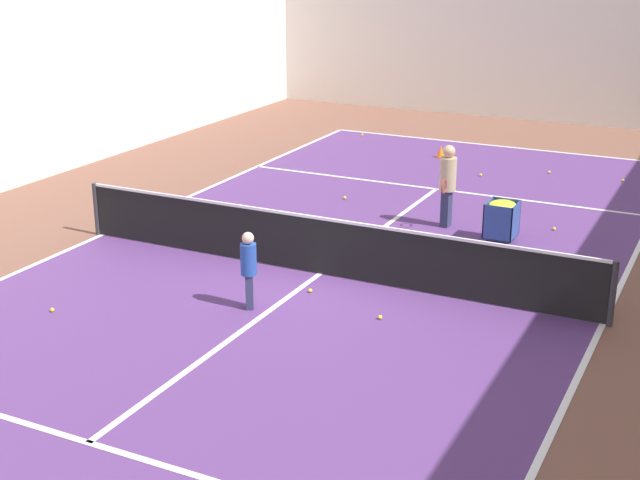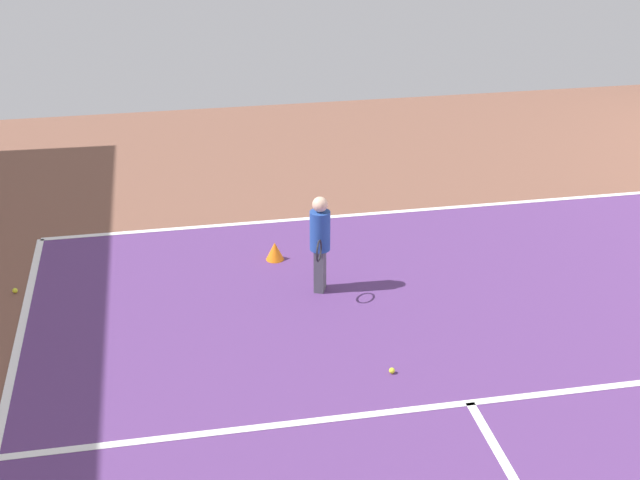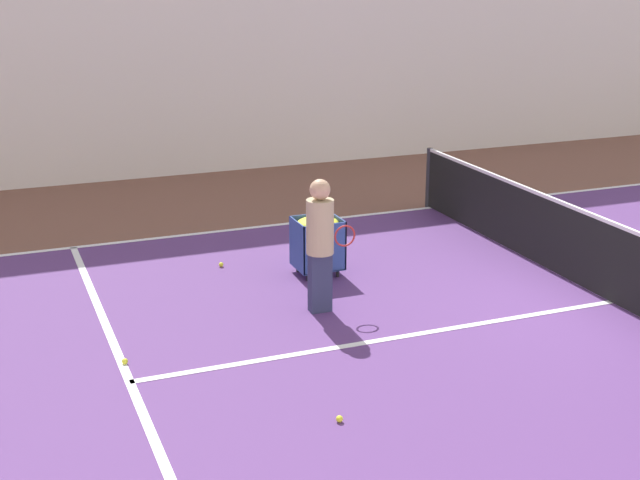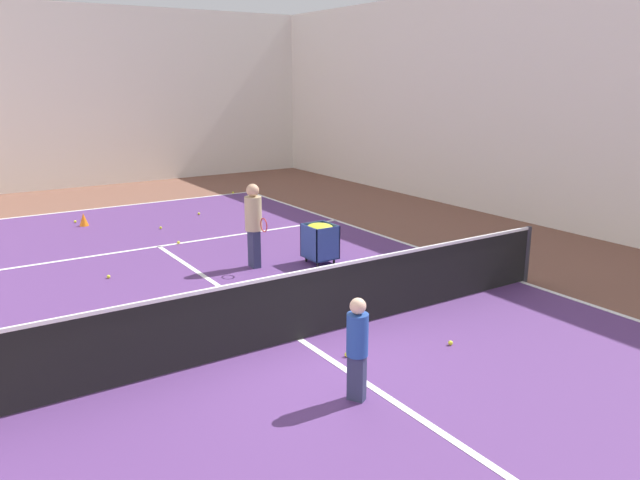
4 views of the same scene
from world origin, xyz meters
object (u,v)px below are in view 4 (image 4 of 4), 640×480
(coach_at_net, at_px, (254,220))
(ball_cart, at_px, (320,235))
(training_cone_1, at_px, (84,219))
(tennis_net, at_px, (300,305))
(child_midcourt, at_px, (357,342))

(coach_at_net, bearing_deg, ball_cart, 70.97)
(coach_at_net, height_order, training_cone_1, coach_at_net)
(ball_cart, bearing_deg, coach_at_net, 160.04)
(training_cone_1, bearing_deg, coach_at_net, -69.97)
(tennis_net, bearing_deg, coach_at_net, 72.83)
(ball_cart, bearing_deg, tennis_net, -127.35)
(tennis_net, bearing_deg, ball_cart, 52.65)
(coach_at_net, distance_m, ball_cart, 1.42)
(tennis_net, distance_m, training_cone_1, 9.28)
(training_cone_1, bearing_deg, child_midcourt, -86.91)
(coach_at_net, relative_size, ball_cart, 2.06)
(tennis_net, relative_size, coach_at_net, 5.89)
(coach_at_net, bearing_deg, training_cone_1, -159.04)
(tennis_net, distance_m, ball_cart, 3.94)
(tennis_net, height_order, coach_at_net, coach_at_net)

